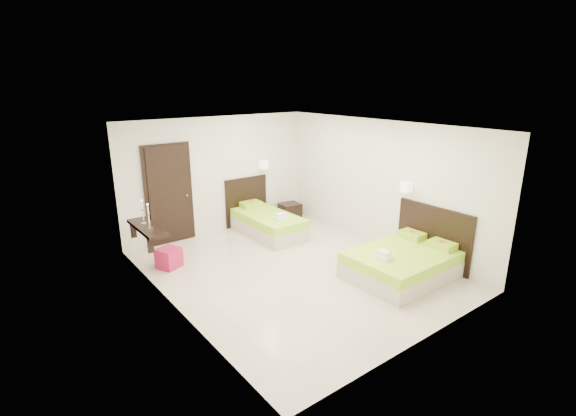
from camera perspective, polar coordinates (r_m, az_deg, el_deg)
floor at (r=7.74m, az=0.76°, el=-8.47°), size 5.50×5.50×0.00m
bed_single at (r=9.44m, az=-3.04°, el=-1.89°), size 1.11×1.85×1.53m
bed_double at (r=7.70m, az=15.62°, el=-7.05°), size 1.82×1.55×1.50m
nightstand at (r=10.38m, az=0.26°, el=-0.50°), size 0.52×0.48×0.42m
ottoman at (r=8.08m, az=-15.97°, el=-6.58°), size 0.49×0.49×0.37m
door at (r=9.06m, az=-15.93°, el=1.76°), size 1.02×0.15×2.14m
console_shelf at (r=7.85m, az=-18.78°, el=-2.60°), size 0.35×1.20×0.78m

